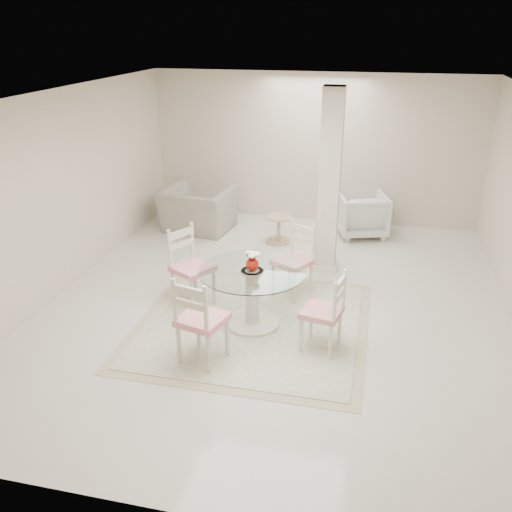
% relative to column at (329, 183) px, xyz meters
% --- Properties ---
extents(ground, '(7.00, 7.00, 0.00)m').
position_rel_column_xyz_m(ground, '(-0.50, -1.30, -1.35)').
color(ground, silver).
rests_on(ground, ground).
extents(room_shell, '(6.02, 7.02, 2.71)m').
position_rel_column_xyz_m(room_shell, '(-0.50, -1.30, 0.51)').
color(room_shell, beige).
rests_on(room_shell, ground).
extents(column, '(0.30, 0.30, 2.70)m').
position_rel_column_xyz_m(column, '(0.00, 0.00, 0.00)').
color(column, beige).
rests_on(column, ground).
extents(area_rug, '(2.84, 2.84, 0.02)m').
position_rel_column_xyz_m(area_rug, '(-0.70, -1.90, -1.34)').
color(area_rug, tan).
rests_on(area_rug, ground).
extents(dining_table, '(1.30, 1.30, 0.75)m').
position_rel_column_xyz_m(dining_table, '(-0.70, -1.90, -0.97)').
color(dining_table, '#EEE6C4').
rests_on(dining_table, ground).
extents(red_vase, '(0.18, 0.17, 0.24)m').
position_rel_column_xyz_m(red_vase, '(-0.69, -1.90, -0.48)').
color(red_vase, '#A00F04').
rests_on(red_vase, dining_table).
extents(dining_chair_east, '(0.50, 0.50, 1.06)m').
position_rel_column_xyz_m(dining_chair_east, '(0.25, -2.26, -0.79)').
color(dining_chair_east, '#F0EAC5').
rests_on(dining_chair_east, ground).
extents(dining_chair_north, '(0.61, 0.61, 1.12)m').
position_rel_column_xyz_m(dining_chair_north, '(-0.31, -0.95, -0.76)').
color(dining_chair_north, beige).
rests_on(dining_chair_north, ground).
extents(dining_chair_west, '(0.64, 0.64, 1.17)m').
position_rel_column_xyz_m(dining_chair_west, '(-1.65, -1.52, -0.74)').
color(dining_chair_west, beige).
rests_on(dining_chair_west, ground).
extents(dining_chair_south, '(0.57, 0.57, 1.17)m').
position_rel_column_xyz_m(dining_chair_south, '(-1.07, -2.86, -0.73)').
color(dining_chair_south, beige).
rests_on(dining_chair_south, ground).
extents(recliner_taupe, '(1.32, 1.19, 0.78)m').
position_rel_column_xyz_m(recliner_taupe, '(-2.44, 1.16, -0.96)').
color(recliner_taupe, gray).
rests_on(recliner_taupe, ground).
extents(armchair_white, '(1.01, 1.03, 0.75)m').
position_rel_column_xyz_m(armchair_white, '(0.46, 1.57, -0.97)').
color(armchair_white, silver).
rests_on(armchair_white, ground).
extents(side_table, '(0.45, 0.45, 0.47)m').
position_rel_column_xyz_m(side_table, '(-0.90, 0.90, -1.13)').
color(side_table, tan).
rests_on(side_table, ground).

